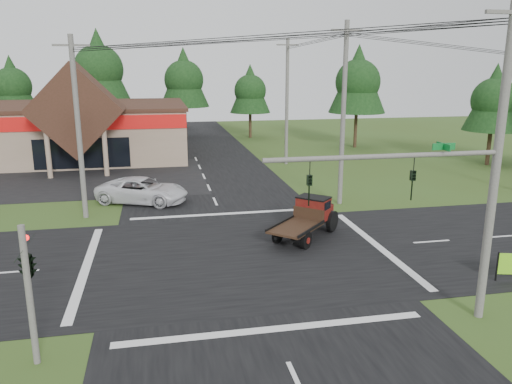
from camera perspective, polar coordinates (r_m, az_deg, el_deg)
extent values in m
plane|color=#394F1C|center=(23.95, -1.87, -7.32)|extent=(120.00, 120.00, 0.00)
cube|color=black|center=(23.94, -1.87, -7.30)|extent=(12.00, 120.00, 0.02)
cube|color=black|center=(23.94, -1.87, -7.29)|extent=(120.00, 12.00, 0.02)
cube|color=black|center=(43.20, -24.94, 1.13)|extent=(28.00, 14.00, 0.02)
cube|color=gray|center=(53.83, -24.65, 6.19)|extent=(30.00, 15.00, 5.00)
cube|color=#382217|center=(53.59, -24.93, 8.89)|extent=(30.40, 15.40, 0.30)
cube|color=#B50F0D|center=(46.38, -26.92, 6.87)|extent=(30.00, 0.12, 1.20)
cube|color=#382217|center=(44.10, -19.82, 8.83)|extent=(7.78, 4.00, 7.78)
cylinder|color=gray|center=(43.21, -22.66, 4.06)|extent=(0.40, 0.40, 4.00)
cylinder|color=gray|center=(42.55, -16.84, 4.40)|extent=(0.40, 0.40, 4.00)
cube|color=black|center=(45.52, -19.25, 4.18)|extent=(8.00, 0.08, 2.60)
cylinder|color=#595651|center=(18.99, 25.10, -3.32)|extent=(0.24, 0.24, 7.00)
cylinder|color=#595651|center=(16.37, 14.61, 3.98)|extent=(8.00, 0.16, 0.16)
imported|color=black|center=(17.02, 17.44, 0.72)|extent=(0.16, 0.20, 1.00)
imported|color=black|center=(15.66, 6.11, 0.17)|extent=(0.16, 0.20, 1.00)
cube|color=#0C6626|center=(17.29, 20.67, 4.89)|extent=(0.80, 0.04, 0.22)
cylinder|color=#595651|center=(16.39, -24.48, -10.81)|extent=(0.20, 0.20, 4.40)
imported|color=black|center=(16.03, -24.87, -5.63)|extent=(0.53, 2.48, 1.00)
sphere|color=#FF0C0C|center=(16.11, -24.82, -4.78)|extent=(0.18, 0.18, 0.18)
cylinder|color=#595651|center=(18.54, 25.74, 2.60)|extent=(0.30, 0.30, 11.00)
cylinder|color=#595651|center=(30.52, -19.63, 6.73)|extent=(0.30, 0.30, 10.50)
cube|color=#595651|center=(30.34, -20.38, 15.46)|extent=(2.00, 0.12, 0.12)
cylinder|color=#595651|center=(32.30, 9.94, 8.59)|extent=(0.30, 0.30, 11.50)
cube|color=#595651|center=(32.23, 10.34, 17.74)|extent=(2.00, 0.12, 0.12)
cylinder|color=#595651|center=(45.61, 3.55, 10.15)|extent=(0.30, 0.30, 11.20)
cube|color=#595651|center=(45.53, 3.65, 16.44)|extent=(2.00, 0.12, 0.12)
cylinder|color=#332316|center=(66.44, -25.67, 6.72)|extent=(0.36, 0.36, 3.50)
cone|color=black|center=(66.10, -26.14, 11.05)|extent=(5.60, 5.60, 6.60)
sphere|color=black|center=(66.11, -26.11, 10.79)|extent=(4.40, 4.40, 4.40)
cylinder|color=#332316|center=(63.65, -17.13, 7.69)|extent=(0.36, 0.36, 4.55)
cone|color=black|center=(63.32, -17.57, 13.59)|extent=(7.28, 7.28, 8.58)
sphere|color=black|center=(63.32, -17.54, 13.24)|extent=(5.72, 5.72, 5.72)
cylinder|color=#332316|center=(64.46, -8.07, 7.93)|extent=(0.36, 0.36, 3.85)
cone|color=black|center=(64.11, -8.25, 12.87)|extent=(6.16, 6.16, 7.26)
sphere|color=black|center=(64.12, -8.24, 12.57)|extent=(4.84, 4.84, 4.84)
cylinder|color=#332316|center=(63.48, -0.66, 7.65)|extent=(0.36, 0.36, 3.15)
cone|color=black|center=(63.13, -0.68, 11.76)|extent=(5.04, 5.04, 5.94)
sphere|color=black|center=(63.14, -0.68, 11.51)|extent=(3.96, 3.96, 3.96)
cylinder|color=#332316|center=(56.71, 11.30, 6.96)|extent=(0.36, 0.36, 3.85)
cone|color=black|center=(56.31, 11.58, 12.57)|extent=(6.16, 6.16, 7.26)
sphere|color=black|center=(56.32, 11.56, 12.24)|extent=(4.84, 4.84, 4.84)
cylinder|color=#332316|center=(50.26, 25.05, 4.60)|extent=(0.36, 0.36, 3.15)
cone|color=black|center=(49.82, 25.60, 9.76)|extent=(5.04, 5.04, 5.94)
sphere|color=black|center=(49.83, 25.57, 9.45)|extent=(3.96, 3.96, 3.96)
imported|color=silver|center=(33.73, -12.85, 0.19)|extent=(6.55, 4.85, 1.65)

